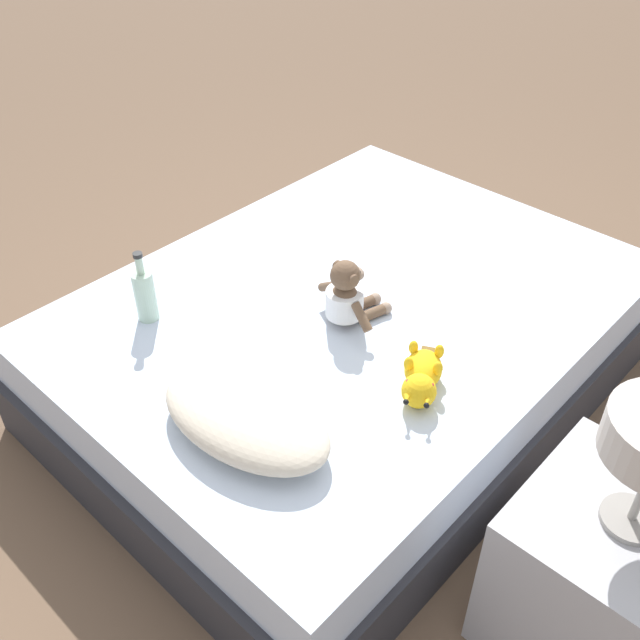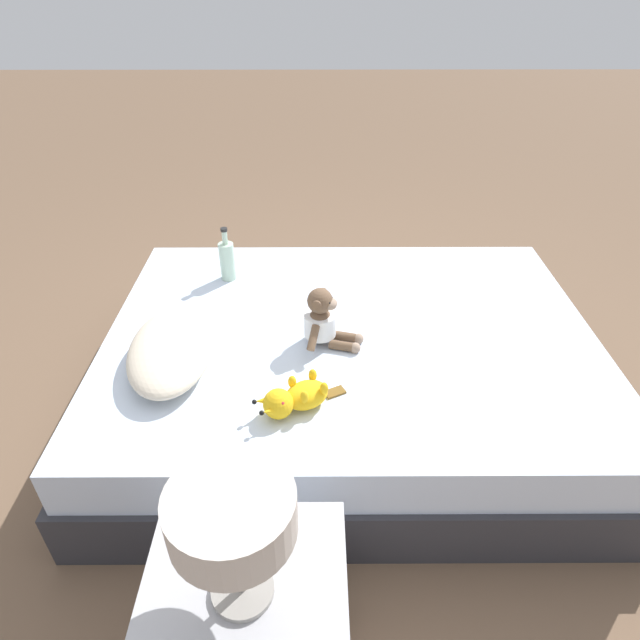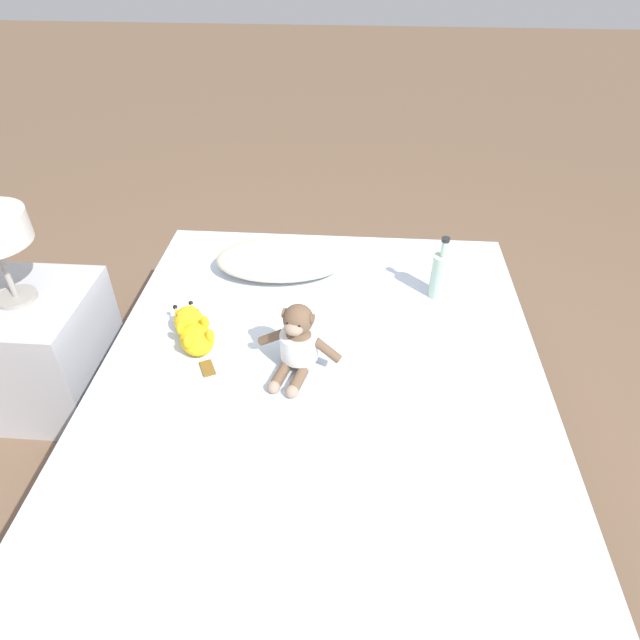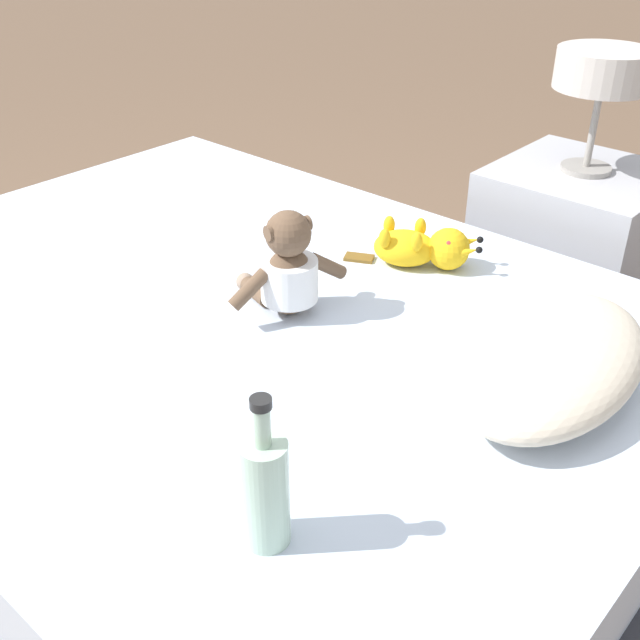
% 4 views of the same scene
% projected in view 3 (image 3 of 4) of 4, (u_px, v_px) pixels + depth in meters
% --- Properties ---
extents(ground_plane, '(16.00, 16.00, 0.00)m').
position_uv_depth(ground_plane, '(319.00, 472.00, 1.95)').
color(ground_plane, brown).
extents(bed, '(1.49, 1.99, 0.41)m').
position_uv_depth(bed, '(319.00, 435.00, 1.82)').
color(bed, '#2D2D33').
rests_on(bed, ground_plane).
extents(pillow, '(0.56, 0.35, 0.12)m').
position_uv_depth(pillow, '(282.00, 259.00, 2.18)').
color(pillow, beige).
rests_on(pillow, bed).
extents(plush_monkey, '(0.28, 0.24, 0.24)m').
position_uv_depth(plush_monkey, '(298.00, 343.00, 1.72)').
color(plush_monkey, brown).
rests_on(plush_monkey, bed).
extents(plush_yellow_creature, '(0.21, 0.31, 0.10)m').
position_uv_depth(plush_yellow_creature, '(193.00, 331.00, 1.84)').
color(plush_yellow_creature, yellow).
rests_on(plush_yellow_creature, bed).
extents(glass_bottle, '(0.07, 0.07, 0.25)m').
position_uv_depth(glass_bottle, '(440.00, 275.00, 2.03)').
color(glass_bottle, '#B2D1B7').
rests_on(glass_bottle, bed).
extents(nightstand, '(0.47, 0.47, 0.49)m').
position_uv_depth(nightstand, '(40.00, 350.00, 2.09)').
color(nightstand, '#B2B2B7').
rests_on(nightstand, ground_plane).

